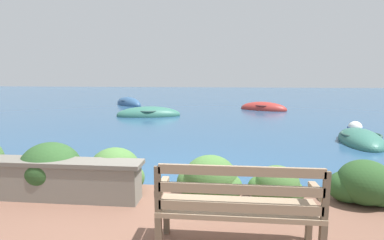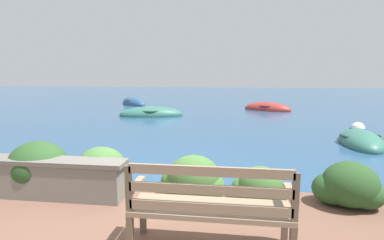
{
  "view_description": "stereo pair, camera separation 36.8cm",
  "coord_description": "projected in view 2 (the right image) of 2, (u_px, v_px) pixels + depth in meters",
  "views": [
    {
      "loc": [
        0.89,
        -4.47,
        1.97
      ],
      "look_at": [
        -0.18,
        6.29,
        0.3
      ],
      "focal_mm": 28.0,
      "sensor_mm": 36.0,
      "label": 1
    },
    {
      "loc": [
        1.26,
        -4.43,
        1.97
      ],
      "look_at": [
        -0.18,
        6.29,
        0.3
      ],
      "focal_mm": 28.0,
      "sensor_mm": 36.0,
      "label": 2
    }
  ],
  "objects": [
    {
      "name": "park_bench",
      "position": [
        210.0,
        205.0,
        2.91
      ],
      "size": [
        1.6,
        0.48,
        0.93
      ],
      "rotation": [
        0.0,
        0.0,
        -0.03
      ],
      "color": "brown",
      "rests_on": "patio_terrace"
    },
    {
      "name": "rowboat_outer",
      "position": [
        134.0,
        104.0,
        19.15
      ],
      "size": [
        2.54,
        2.6,
        0.89
      ],
      "rotation": [
        0.0,
        0.0,
        5.48
      ],
      "color": "#2D517A",
      "rests_on": "ground_plane"
    },
    {
      "name": "hedge_clump_extra",
      "position": [
        349.0,
        187.0,
        3.97
      ],
      "size": [
        0.9,
        0.65,
        0.61
      ],
      "color": "#284C23",
      "rests_on": "patio_terrace"
    },
    {
      "name": "stone_wall",
      "position": [
        51.0,
        178.0,
        4.25
      ],
      "size": [
        2.19,
        0.39,
        0.56
      ],
      "color": "slate",
      "rests_on": "patio_terrace"
    },
    {
      "name": "hedge_clump_right",
      "position": [
        193.0,
        180.0,
        4.19
      ],
      "size": [
        0.93,
        0.67,
        0.63
      ],
      "color": "#426B33",
      "rests_on": "patio_terrace"
    },
    {
      "name": "rowboat_far",
      "position": [
        267.0,
        109.0,
        16.32
      ],
      "size": [
        2.75,
        1.97,
        0.78
      ],
      "rotation": [
        0.0,
        0.0,
        5.86
      ],
      "color": "#9E2D28",
      "rests_on": "ground_plane"
    },
    {
      "name": "rowboat_nearest",
      "position": [
        361.0,
        142.0,
        8.45
      ],
      "size": [
        1.35,
        2.42,
        0.69
      ],
      "rotation": [
        0.0,
        0.0,
        1.44
      ],
      "color": "#336B5B",
      "rests_on": "ground_plane"
    },
    {
      "name": "mooring_buoy",
      "position": [
        358.0,
        129.0,
        10.36
      ],
      "size": [
        0.52,
        0.52,
        0.47
      ],
      "color": "white",
      "rests_on": "ground_plane"
    },
    {
      "name": "hedge_clump_left",
      "position": [
        38.0,
        169.0,
        4.49
      ],
      "size": [
        1.12,
        0.8,
        0.76
      ],
      "color": "#284C23",
      "rests_on": "patio_terrace"
    },
    {
      "name": "hedge_clump_centre",
      "position": [
        101.0,
        171.0,
        4.58
      ],
      "size": [
        0.96,
        0.69,
        0.65
      ],
      "color": "#426B33",
      "rests_on": "patio_terrace"
    },
    {
      "name": "hedge_clump_far_right",
      "position": [
        260.0,
        187.0,
        4.06
      ],
      "size": [
        0.76,
        0.55,
        0.51
      ],
      "color": "#426B33",
      "rests_on": "patio_terrace"
    },
    {
      "name": "rowboat_mid",
      "position": [
        151.0,
        115.0,
        14.13
      ],
      "size": [
        3.14,
        1.71,
        0.8
      ],
      "rotation": [
        0.0,
        0.0,
        3.34
      ],
      "color": "#336B5B",
      "rests_on": "ground_plane"
    },
    {
      "name": "ground_plane",
      "position": [
        151.0,
        198.0,
        4.8
      ],
      "size": [
        80.0,
        80.0,
        0.0
      ],
      "color": "navy"
    }
  ]
}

